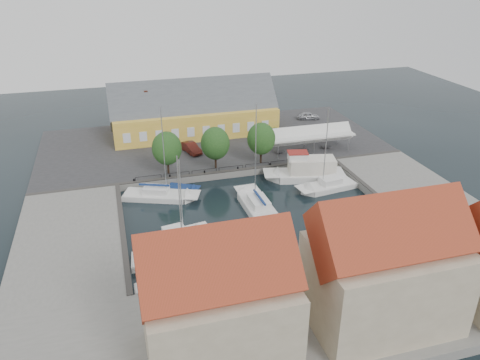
% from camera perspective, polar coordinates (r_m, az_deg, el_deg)
% --- Properties ---
extents(ground, '(140.00, 140.00, 0.00)m').
position_cam_1_polar(ground, '(59.81, 1.59, -3.68)').
color(ground, black).
rests_on(ground, ground).
extents(north_quay, '(56.00, 26.00, 1.00)m').
position_cam_1_polar(north_quay, '(79.77, -3.38, 4.42)').
color(north_quay, '#2D2D30').
rests_on(north_quay, ground).
extents(west_quay, '(12.00, 24.00, 1.00)m').
position_cam_1_polar(west_quay, '(55.97, -19.93, -7.02)').
color(west_quay, slate).
rests_on(west_quay, ground).
extents(east_quay, '(12.00, 24.00, 1.00)m').
position_cam_1_polar(east_quay, '(67.39, 20.28, -1.36)').
color(east_quay, slate).
rests_on(east_quay, ground).
extents(south_bank, '(56.00, 14.00, 1.00)m').
position_cam_1_polar(south_bank, '(43.61, 10.25, -16.09)').
color(south_bank, slate).
rests_on(south_bank, ground).
extents(quay_edge_fittings, '(56.00, 24.72, 0.40)m').
position_cam_1_polar(quay_edge_fittings, '(63.33, 0.33, -0.82)').
color(quay_edge_fittings, '#383533').
rests_on(quay_edge_fittings, north_quay).
extents(warehouse, '(28.56, 14.00, 9.55)m').
position_cam_1_polar(warehouse, '(82.97, -6.06, 8.03)').
color(warehouse, gold).
rests_on(warehouse, north_quay).
extents(tent_canopy, '(14.00, 4.00, 2.83)m').
position_cam_1_polar(tent_canopy, '(75.30, 8.52, 5.46)').
color(tent_canopy, silver).
rests_on(tent_canopy, north_quay).
extents(quay_trees, '(18.20, 4.20, 6.30)m').
position_cam_1_polar(quay_trees, '(67.77, -3.04, 4.48)').
color(quay_trees, black).
rests_on(quay_trees, north_quay).
extents(car_silver, '(4.41, 2.60, 1.41)m').
position_cam_1_polar(car_silver, '(91.29, 8.36, 7.75)').
color(car_silver, '#AFB1B7').
rests_on(car_silver, north_quay).
extents(car_red, '(2.97, 5.03, 1.57)m').
position_cam_1_polar(car_red, '(74.90, -5.99, 3.93)').
color(car_red, '#501912').
rests_on(car_red, north_quay).
extents(center_sailboat, '(3.40, 10.74, 14.32)m').
position_cam_1_polar(center_sailboat, '(59.68, 2.16, -3.36)').
color(center_sailboat, white).
rests_on(center_sailboat, ground).
extents(trawler, '(12.22, 6.06, 5.00)m').
position_cam_1_polar(trawler, '(68.39, 8.22, 0.94)').
color(trawler, white).
rests_on(trawler, ground).
extents(east_boat_a, '(8.99, 4.01, 12.26)m').
position_cam_1_polar(east_boat_a, '(66.14, 10.64, -0.87)').
color(east_boat_a, white).
rests_on(east_boat_a, ground).
extents(west_boat_a, '(10.48, 6.40, 13.34)m').
position_cam_1_polar(west_boat_a, '(63.44, -9.78, -1.98)').
color(west_boat_a, white).
rests_on(west_boat_a, ground).
extents(west_boat_c, '(7.83, 3.68, 10.35)m').
position_cam_1_polar(west_boat_c, '(54.22, -7.68, -6.96)').
color(west_boat_c, white).
rests_on(west_boat_c, ground).
extents(west_boat_d, '(9.76, 3.72, 12.60)m').
position_cam_1_polar(west_boat_d, '(50.79, -8.05, -9.46)').
color(west_boat_d, white).
rests_on(west_boat_d, ground).
extents(launch_sw, '(4.60, 1.81, 0.98)m').
position_cam_1_polar(launch_sw, '(47.25, -10.06, -12.94)').
color(launch_sw, white).
rests_on(launch_sw, ground).
extents(launch_nw, '(4.81, 3.79, 0.88)m').
position_cam_1_polar(launch_nw, '(65.28, -6.98, -1.14)').
color(launch_nw, navy).
rests_on(launch_nw, ground).
extents(townhouses, '(36.30, 8.50, 12.00)m').
position_cam_1_polar(townhouses, '(39.58, 14.84, -11.64)').
color(townhouses, '#BDAE91').
rests_on(townhouses, south_bank).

